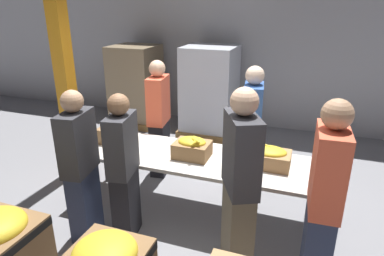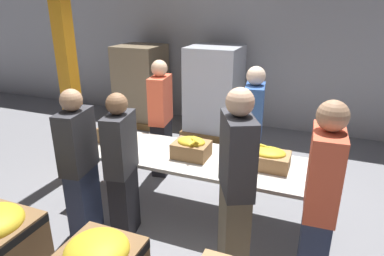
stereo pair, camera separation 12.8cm
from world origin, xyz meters
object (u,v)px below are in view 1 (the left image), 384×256
object	(u,v)px
volunteer_5	(240,185)
volunteer_3	(81,168)
support_pillar	(59,35)
pallet_stack_0	(210,92)
volunteer_1	(251,133)
volunteer_4	(159,120)
volunteer_2	(124,170)
sorting_table	(188,159)
banana_box_1	(192,147)
donation_bin_0	(0,255)
banana_box_0	(116,133)
banana_box_2	(269,157)
volunteer_0	(323,204)
pallet_stack_1	(136,86)

from	to	relation	value
volunteer_5	volunteer_3	bearing A→B (deg)	66.97
support_pillar	pallet_stack_0	xyz separation A→B (m)	(1.44, 2.17, -1.18)
volunteer_1	volunteer_4	world-z (taller)	volunteer_1
volunteer_2	support_pillar	world-z (taller)	support_pillar
support_pillar	volunteer_2	bearing A→B (deg)	-35.59
volunteer_4	volunteer_5	world-z (taller)	volunteer_5
volunteer_3	sorting_table	bearing A→B (deg)	-57.55
banana_box_1	support_pillar	size ratio (longest dim) A/B	0.10
banana_box_1	donation_bin_0	distance (m)	2.08
banana_box_0	volunteer_4	size ratio (longest dim) A/B	0.24
volunteer_2	donation_bin_0	size ratio (longest dim) A/B	1.93
banana_box_1	volunteer_2	distance (m)	0.81
volunteer_2	pallet_stack_0	world-z (taller)	pallet_stack_0
banana_box_0	banana_box_2	size ratio (longest dim) A/B	0.89
banana_box_2	volunteer_0	bearing A→B (deg)	-54.84
banana_box_2	pallet_stack_0	distance (m)	2.95
sorting_table	volunteer_3	xyz separation A→B (m)	(-0.89, -0.78, 0.10)
volunteer_0	volunteer_3	bearing A→B (deg)	88.39
volunteer_1	banana_box_0	bearing A→B (deg)	-75.88
sorting_table	volunteer_5	bearing A→B (deg)	-42.81
banana_box_1	volunteer_0	size ratio (longest dim) A/B	0.23
pallet_stack_1	volunteer_0	bearing A→B (deg)	-43.68
volunteer_0	pallet_stack_1	world-z (taller)	volunteer_0
volunteer_3	pallet_stack_1	size ratio (longest dim) A/B	1.03
volunteer_4	pallet_stack_1	distance (m)	2.34
banana_box_2	pallet_stack_0	size ratio (longest dim) A/B	0.27
sorting_table	donation_bin_0	distance (m)	2.04
volunteer_1	volunteer_4	bearing A→B (deg)	-102.82
volunteer_4	donation_bin_0	distance (m)	2.59
volunteer_2	volunteer_0	bearing A→B (deg)	-103.76
sorting_table	banana_box_1	size ratio (longest dim) A/B	7.18
banana_box_0	banana_box_2	world-z (taller)	banana_box_0
volunteer_3	support_pillar	xyz separation A→B (m)	(-1.09, 1.22, 1.18)
volunteer_3	pallet_stack_0	world-z (taller)	pallet_stack_0
banana_box_1	volunteer_4	xyz separation A→B (m)	(-0.80, 0.84, -0.04)
banana_box_1	volunteer_5	world-z (taller)	volunteer_5
volunteer_1	volunteer_3	size ratio (longest dim) A/B	1.04
sorting_table	volunteer_3	distance (m)	1.19
volunteer_0	donation_bin_0	xyz separation A→B (m)	(-2.49, -1.00, -0.44)
sorting_table	volunteer_4	world-z (taller)	volunteer_4
volunteer_2	support_pillar	distance (m)	2.20
pallet_stack_0	banana_box_0	bearing A→B (deg)	-99.94
volunteer_4	banana_box_1	bearing A→B (deg)	35.33
banana_box_1	pallet_stack_1	size ratio (longest dim) A/B	0.25
support_pillar	volunteer_1	bearing A→B (deg)	5.85
sorting_table	volunteer_0	world-z (taller)	volunteer_0
sorting_table	volunteer_5	distance (m)	1.03
volunteer_2	pallet_stack_0	bearing A→B (deg)	-9.56
banana_box_1	volunteer_3	world-z (taller)	volunteer_3
volunteer_1	pallet_stack_1	size ratio (longest dim) A/B	1.07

